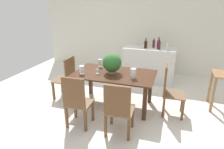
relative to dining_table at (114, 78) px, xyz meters
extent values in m
plane|color=silver|center=(0.00, -0.04, -0.64)|extent=(7.04, 7.04, 0.00)
cube|color=silver|center=(0.00, 2.56, 0.66)|extent=(6.40, 0.10, 2.60)
cube|color=#422616|center=(0.00, 0.00, 0.10)|extent=(1.71, 1.00, 0.03)
cube|color=#422616|center=(-0.73, -0.38, -0.28)|extent=(0.08, 0.08, 0.73)
cube|color=#422616|center=(0.73, -0.38, -0.28)|extent=(0.08, 0.08, 0.73)
cube|color=#422616|center=(-0.73, 0.38, -0.28)|extent=(0.08, 0.08, 0.73)
cube|color=#422616|center=(0.73, 0.38, -0.28)|extent=(0.08, 0.08, 0.73)
cube|color=brown|center=(-1.43, 0.19, -0.43)|extent=(0.04, 0.04, 0.43)
cube|color=brown|center=(-1.43, -0.19, -0.43)|extent=(0.04, 0.04, 0.43)
cube|color=brown|center=(-1.08, 0.19, -0.43)|extent=(0.04, 0.04, 0.43)
cube|color=brown|center=(-1.08, -0.19, -0.43)|extent=(0.04, 0.04, 0.43)
cube|color=brown|center=(-1.25, 0.00, -0.20)|extent=(0.43, 0.45, 0.03)
cube|color=brown|center=(-1.06, 0.00, 0.09)|extent=(0.04, 0.41, 0.55)
cube|color=brown|center=(0.57, -0.70, -0.43)|extent=(0.05, 0.05, 0.43)
cube|color=brown|center=(0.18, -0.72, -0.43)|extent=(0.05, 0.05, 0.43)
cube|color=brown|center=(0.59, -1.08, -0.43)|extent=(0.05, 0.05, 0.43)
cube|color=brown|center=(0.20, -1.11, -0.43)|extent=(0.05, 0.05, 0.43)
cube|color=brown|center=(0.38, -0.90, -0.20)|extent=(0.50, 0.49, 0.03)
cube|color=brown|center=(0.40, -1.11, 0.08)|extent=(0.43, 0.07, 0.52)
cube|color=brown|center=(1.44, -0.17, -0.43)|extent=(0.05, 0.05, 0.43)
cube|color=brown|center=(1.43, 0.18, -0.43)|extent=(0.05, 0.05, 0.43)
cube|color=brown|center=(1.08, -0.18, -0.43)|extent=(0.05, 0.05, 0.43)
cube|color=brown|center=(1.07, 0.17, -0.43)|extent=(0.05, 0.05, 0.43)
cube|color=brown|center=(1.25, 0.00, -0.20)|extent=(0.44, 0.44, 0.03)
cube|color=brown|center=(1.06, -0.01, 0.11)|extent=(0.05, 0.39, 0.59)
cube|color=brown|center=(-0.21, -0.72, -0.43)|extent=(0.05, 0.05, 0.43)
cube|color=brown|center=(-0.57, -0.73, -0.43)|extent=(0.05, 0.05, 0.43)
cube|color=brown|center=(-0.19, -1.07, -0.43)|extent=(0.05, 0.05, 0.43)
cube|color=brown|center=(-0.56, -1.09, -0.43)|extent=(0.05, 0.05, 0.43)
cube|color=brown|center=(-0.38, -0.90, -0.20)|extent=(0.46, 0.44, 0.03)
cube|color=brown|center=(-0.38, -1.10, 0.09)|extent=(0.41, 0.05, 0.55)
cylinder|color=gray|center=(-0.05, 0.00, 0.15)|extent=(0.17, 0.17, 0.08)
sphere|color=#2D662D|center=(-0.05, 0.00, 0.34)|extent=(0.39, 0.39, 0.39)
sphere|color=#DB9EB2|center=(-0.05, -0.14, 0.39)|extent=(0.04, 0.04, 0.04)
sphere|color=#DB9EB2|center=(-0.19, 0.00, 0.35)|extent=(0.05, 0.05, 0.05)
sphere|color=#DB9EB2|center=(-0.07, -0.16, 0.32)|extent=(0.04, 0.04, 0.04)
cylinder|color=silver|center=(-0.63, -0.26, 0.12)|extent=(0.09, 0.09, 0.01)
cylinder|color=silver|center=(-0.63, -0.26, 0.15)|extent=(0.03, 0.03, 0.05)
cylinder|color=silver|center=(-0.63, -0.26, 0.23)|extent=(0.11, 0.11, 0.12)
cylinder|color=silver|center=(-0.44, 0.30, 0.12)|extent=(0.08, 0.08, 0.01)
cylinder|color=silver|center=(-0.44, 0.30, 0.15)|extent=(0.02, 0.02, 0.05)
cylinder|color=silver|center=(-0.44, 0.30, 0.23)|extent=(0.08, 0.08, 0.12)
cylinder|color=silver|center=(0.44, -0.16, 0.12)|extent=(0.07, 0.07, 0.01)
cylinder|color=silver|center=(0.44, -0.16, 0.15)|extent=(0.03, 0.03, 0.05)
cylinder|color=silver|center=(0.44, -0.16, 0.24)|extent=(0.11, 0.11, 0.15)
cylinder|color=silver|center=(-0.33, -0.13, 0.11)|extent=(0.06, 0.06, 0.00)
cylinder|color=silver|center=(-0.33, -0.13, 0.16)|extent=(0.01, 0.01, 0.08)
cone|color=silver|center=(-0.33, -0.13, 0.23)|extent=(0.07, 0.07, 0.07)
cube|color=silver|center=(0.50, 1.65, -0.15)|extent=(1.40, 0.58, 0.98)
cylinder|color=#511E28|center=(0.59, 1.73, 0.44)|extent=(0.07, 0.07, 0.20)
cylinder|color=#511E28|center=(0.59, 1.73, 0.56)|extent=(0.03, 0.03, 0.06)
cylinder|color=#511E28|center=(0.75, 1.55, 0.44)|extent=(0.08, 0.08, 0.21)
cylinder|color=#511E28|center=(0.75, 1.55, 0.58)|extent=(0.03, 0.03, 0.06)
cylinder|color=black|center=(0.39, 1.57, 0.44)|extent=(0.08, 0.08, 0.20)
cylinder|color=black|center=(0.39, 1.57, 0.57)|extent=(0.03, 0.03, 0.08)
cylinder|color=#B2BFB7|center=(0.97, 1.49, 0.42)|extent=(0.07, 0.07, 0.16)
cylinder|color=#B2BFB7|center=(0.97, 1.49, 0.54)|extent=(0.02, 0.02, 0.09)
cylinder|color=#511E28|center=(0.72, 1.78, 0.43)|extent=(0.08, 0.08, 0.19)
cylinder|color=#511E28|center=(0.72, 1.78, 0.58)|extent=(0.03, 0.03, 0.09)
cube|color=olive|center=(2.01, 0.36, -0.26)|extent=(0.05, 0.05, 0.77)
cube|color=olive|center=(2.01, 0.82, -0.26)|extent=(0.05, 0.05, 0.77)
camera|label=1|loc=(1.19, -3.79, 1.57)|focal=32.03mm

